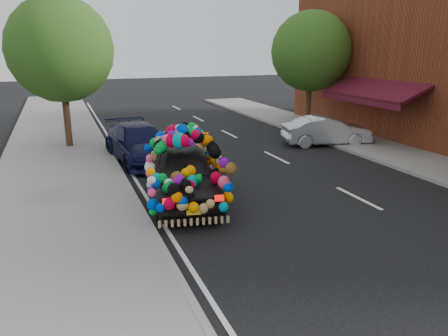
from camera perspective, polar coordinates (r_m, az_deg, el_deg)
name	(u,v)px	position (r m, az deg, el deg)	size (l,w,h in m)	color
ground	(241,215)	(11.20, 2.26, -6.15)	(100.00, 100.00, 0.00)	black
sidewalk	(62,238)	(10.40, -20.37, -8.60)	(4.00, 60.00, 0.12)	gray
kerb	(150,226)	(10.54, -9.67, -7.43)	(0.15, 60.00, 0.13)	gray
footpath_far	(408,157)	(18.05, 22.94, 1.28)	(3.00, 40.00, 0.12)	gray
lane_markings	(358,198)	(12.96, 17.11, -3.75)	(6.00, 50.00, 0.01)	silver
tree_near_sidewalk	(60,49)	(19.06, -20.59, 14.29)	(4.20, 4.20, 6.13)	#332114
tree_far_b	(311,51)	(23.00, 11.29, 14.71)	(4.00, 4.00, 5.90)	#332114
plush_art_car	(184,162)	(11.99, -5.31, 0.79)	(2.88, 4.88, 2.14)	black
navy_sedan	(140,143)	(16.53, -10.95, 3.20)	(1.89, 4.64, 1.35)	black
silver_hatchback	(326,131)	(19.44, 13.23, 4.75)	(1.31, 3.75, 1.24)	#B6B9BE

